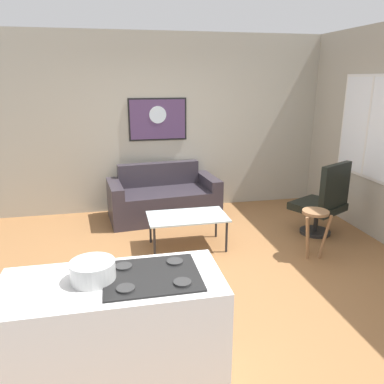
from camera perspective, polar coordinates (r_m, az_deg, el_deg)
name	(u,v)px	position (r m, az deg, el deg)	size (l,w,h in m)	color
ground	(198,277)	(4.38, 0.87, -12.52)	(6.40, 6.40, 0.04)	#8F6038
back_wall	(165,124)	(6.25, -4.05, 10.06)	(6.40, 0.05, 2.80)	#A6A292
couch	(163,199)	(6.01, -4.30, -1.10)	(1.74, 0.99, 0.81)	#2F2931
coffee_table	(187,218)	(4.88, -0.71, -3.95)	(1.01, 0.58, 0.43)	silver
armchair	(324,201)	(5.52, 19.09, -1.32)	(0.81, 0.80, 1.04)	black
bar_stool	(315,221)	(4.82, 17.86, -4.19)	(0.36, 0.35, 0.60)	#906642
kitchen_counter	(116,342)	(2.73, -11.27, -21.17)	(1.39, 0.62, 0.94)	white
mixing_bowl	(93,271)	(2.48, -14.60, -11.38)	(0.28, 0.28, 0.13)	silver
wall_painting	(158,119)	(6.19, -5.13, 10.76)	(0.92, 0.03, 0.66)	black
window	(368,127)	(5.80, 24.85, 8.77)	(0.03, 1.24, 1.40)	silver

